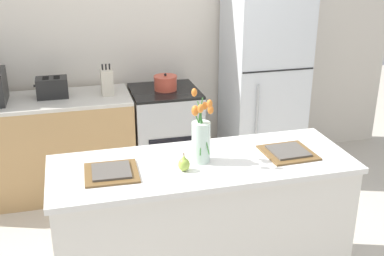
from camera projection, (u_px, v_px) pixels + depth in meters
The scene contains 12 objects.
back_wall at pixel (144, 31), 4.49m from camera, with size 5.20×0.08×2.70m.
kitchen_island at pixel (202, 228), 3.01m from camera, with size 1.80×0.66×0.92m.
back_counter at pixel (36, 148), 4.21m from camera, with size 1.68×0.60×0.89m.
stove_range at pixel (166, 135), 4.48m from camera, with size 0.60×0.61×0.89m.
refrigerator at pixel (263, 84), 4.55m from camera, with size 0.68×0.67×1.75m.
flower_vase at pixel (201, 138), 2.80m from camera, with size 0.13×0.16×0.44m.
pear_figurine at pixel (184, 164), 2.72m from camera, with size 0.07×0.07×0.11m.
plate_setting_left at pixel (111, 172), 2.69m from camera, with size 0.31×0.31×0.02m.
plate_setting_right at pixel (288, 152), 2.95m from camera, with size 0.31×0.31×0.02m.
toaster at pixel (52, 87), 4.09m from camera, with size 0.28×0.18×0.17m.
cooking_pot at pixel (165, 83), 4.30m from camera, with size 0.21×0.21×0.15m.
knife_block at pixel (107, 82), 4.16m from camera, with size 0.10×0.14×0.27m.
Camera 1 is at (-0.72, -2.48, 2.14)m, focal length 45.00 mm.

